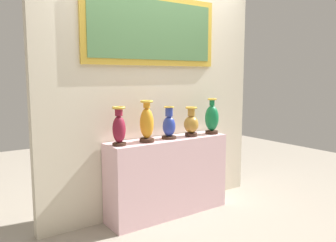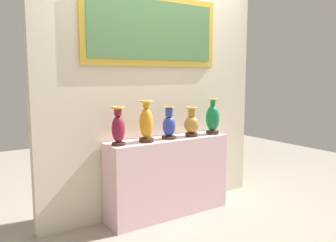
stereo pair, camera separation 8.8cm
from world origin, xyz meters
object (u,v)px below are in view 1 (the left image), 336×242
vase_amber (147,123)px  vase_burgundy (119,128)px  vase_cobalt (169,125)px  vase_emerald (212,118)px  vase_ochre (191,124)px

vase_amber → vase_burgundy: bearing=178.8°
vase_amber → vase_cobalt: bearing=4.3°
vase_burgundy → vase_cobalt: (0.59, 0.02, -0.03)m
vase_burgundy → vase_amber: 0.30m
vase_burgundy → vase_emerald: 1.15m
vase_burgundy → vase_emerald: (1.15, -0.01, 0.01)m
vase_amber → vase_ochre: size_ratio=1.29×
vase_cobalt → vase_emerald: 0.57m
vase_cobalt → vase_ochre: 0.27m
vase_burgundy → vase_cobalt: vase_burgundy is taller
vase_emerald → vase_ochre: bearing=179.1°
vase_emerald → vase_burgundy: bearing=179.5°
vase_ochre → vase_burgundy: bearing=179.6°
vase_burgundy → vase_ochre: 0.86m
vase_cobalt → vase_ochre: size_ratio=1.05×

